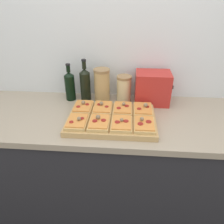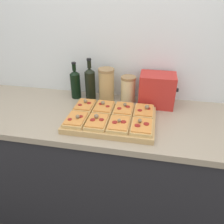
{
  "view_description": "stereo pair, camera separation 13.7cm",
  "coord_description": "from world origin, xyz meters",
  "px_view_note": "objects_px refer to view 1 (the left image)",
  "views": [
    {
      "loc": [
        0.03,
        -0.91,
        1.67
      ],
      "look_at": [
        -0.07,
        0.27,
        0.99
      ],
      "focal_mm": 35.0,
      "sensor_mm": 36.0,
      "label": 1
    },
    {
      "loc": [
        0.16,
        -0.89,
        1.67
      ],
      "look_at": [
        -0.07,
        0.27,
        0.99
      ],
      "focal_mm": 35.0,
      "sensor_mm": 36.0,
      "label": 2
    }
  ],
  "objects_px": {
    "olive_oil_bottle": "(70,85)",
    "wine_bottle": "(85,84)",
    "cutting_board": "(112,120)",
    "grain_jar_short": "(123,89)",
    "grain_jar_tall": "(102,85)",
    "toaster_oven": "(152,88)"
  },
  "relations": [
    {
      "from": "grain_jar_tall",
      "to": "grain_jar_short",
      "type": "height_order",
      "value": "grain_jar_tall"
    },
    {
      "from": "olive_oil_bottle",
      "to": "grain_jar_tall",
      "type": "relative_size",
      "value": 1.13
    },
    {
      "from": "grain_jar_tall",
      "to": "toaster_oven",
      "type": "height_order",
      "value": "grain_jar_tall"
    },
    {
      "from": "olive_oil_bottle",
      "to": "wine_bottle",
      "type": "bearing_deg",
      "value": 0.0
    },
    {
      "from": "wine_bottle",
      "to": "grain_jar_tall",
      "type": "height_order",
      "value": "wine_bottle"
    },
    {
      "from": "grain_jar_tall",
      "to": "toaster_oven",
      "type": "bearing_deg",
      "value": -1.07
    },
    {
      "from": "grain_jar_tall",
      "to": "toaster_oven",
      "type": "xyz_separation_m",
      "value": [
        0.36,
        -0.01,
        -0.01
      ]
    },
    {
      "from": "grain_jar_short",
      "to": "grain_jar_tall",
      "type": "bearing_deg",
      "value": 180.0
    },
    {
      "from": "grain_jar_short",
      "to": "toaster_oven",
      "type": "height_order",
      "value": "toaster_oven"
    },
    {
      "from": "cutting_board",
      "to": "wine_bottle",
      "type": "relative_size",
      "value": 1.76
    },
    {
      "from": "olive_oil_bottle",
      "to": "cutting_board",
      "type": "bearing_deg",
      "value": -41.99
    },
    {
      "from": "toaster_oven",
      "to": "wine_bottle",
      "type": "bearing_deg",
      "value": 179.2
    },
    {
      "from": "olive_oil_bottle",
      "to": "grain_jar_tall",
      "type": "height_order",
      "value": "olive_oil_bottle"
    },
    {
      "from": "olive_oil_bottle",
      "to": "grain_jar_short",
      "type": "xyz_separation_m",
      "value": [
        0.39,
        0.0,
        -0.01
      ]
    },
    {
      "from": "wine_bottle",
      "to": "toaster_oven",
      "type": "distance_m",
      "value": 0.48
    },
    {
      "from": "cutting_board",
      "to": "grain_jar_short",
      "type": "xyz_separation_m",
      "value": [
        0.06,
        0.3,
        0.08
      ]
    },
    {
      "from": "olive_oil_bottle",
      "to": "wine_bottle",
      "type": "height_order",
      "value": "wine_bottle"
    },
    {
      "from": "wine_bottle",
      "to": "grain_jar_short",
      "type": "distance_m",
      "value": 0.28
    },
    {
      "from": "wine_bottle",
      "to": "cutting_board",
      "type": "bearing_deg",
      "value": -54.03
    },
    {
      "from": "wine_bottle",
      "to": "grain_jar_tall",
      "type": "distance_m",
      "value": 0.12
    },
    {
      "from": "cutting_board",
      "to": "grain_jar_short",
      "type": "height_order",
      "value": "grain_jar_short"
    },
    {
      "from": "cutting_board",
      "to": "toaster_oven",
      "type": "distance_m",
      "value": 0.41
    }
  ]
}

